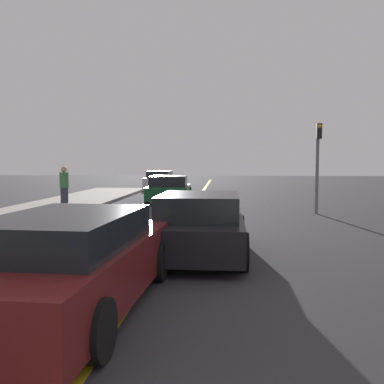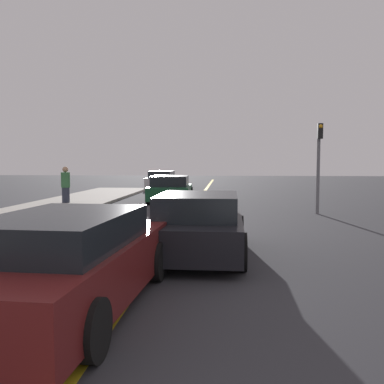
% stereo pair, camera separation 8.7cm
% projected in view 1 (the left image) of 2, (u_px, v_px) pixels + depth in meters
% --- Properties ---
extents(road_center_line, '(0.20, 60.00, 0.01)m').
position_uv_depth(road_center_line, '(185.00, 217.00, 14.83)').
color(road_center_line, gold).
rests_on(road_center_line, ground_plane).
extents(sidewalk_left, '(3.42, 32.00, 0.12)m').
position_uv_depth(sidewalk_left, '(0.00, 222.00, 13.25)').
color(sidewalk_left, '#ADA89E').
rests_on(sidewalk_left, ground_plane).
extents(car_ahead_center, '(2.07, 4.66, 1.29)m').
position_uv_depth(car_ahead_center, '(72.00, 262.00, 5.55)').
color(car_ahead_center, maroon).
rests_on(car_ahead_center, ground_plane).
extents(car_far_distant, '(1.93, 3.84, 1.29)m').
position_uv_depth(car_far_distant, '(200.00, 226.00, 8.71)').
color(car_far_distant, black).
rests_on(car_far_distant, ground_plane).
extents(car_parked_left_lot, '(2.11, 3.94, 1.25)m').
position_uv_depth(car_parked_left_lot, '(169.00, 189.00, 20.28)').
color(car_parked_left_lot, '#144728').
rests_on(car_parked_left_lot, ground_plane).
extents(car_oncoming_far, '(2.01, 3.96, 1.24)m').
position_uv_depth(car_oncoming_far, '(160.00, 180.00, 30.69)').
color(car_oncoming_far, '#9E9EA3').
rests_on(car_oncoming_far, ground_plane).
extents(pedestrian_mid_group, '(0.39, 0.39, 1.58)m').
position_uv_depth(pedestrian_mid_group, '(64.00, 185.00, 18.71)').
color(pedestrian_mid_group, '#282D3D').
rests_on(pedestrian_mid_group, sidewalk_left).
extents(traffic_light, '(0.18, 0.40, 3.29)m').
position_uv_depth(traffic_light, '(318.00, 158.00, 15.57)').
color(traffic_light, slate).
rests_on(traffic_light, ground_plane).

